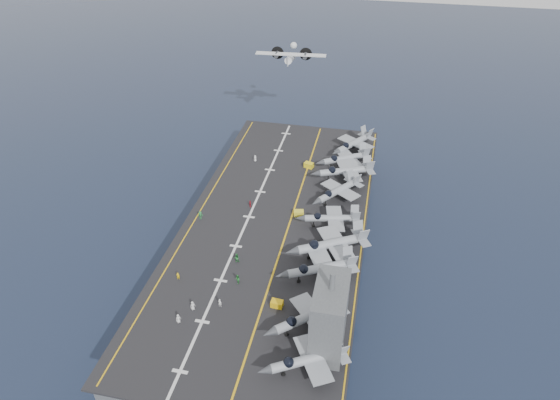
% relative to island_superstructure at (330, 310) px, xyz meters
% --- Properties ---
extents(ground, '(500.00, 500.00, 0.00)m').
position_rel_island_superstructure_xyz_m(ground, '(-15.00, 30.00, -17.90)').
color(ground, '#142135').
rests_on(ground, ground).
extents(hull, '(36.00, 90.00, 10.00)m').
position_rel_island_superstructure_xyz_m(hull, '(-15.00, 30.00, -12.90)').
color(hull, '#56595E').
rests_on(hull, ground).
extents(flight_deck, '(38.00, 92.00, 0.40)m').
position_rel_island_superstructure_xyz_m(flight_deck, '(-15.00, 30.00, -7.70)').
color(flight_deck, black).
rests_on(flight_deck, hull).
extents(foul_line, '(0.35, 90.00, 0.02)m').
position_rel_island_superstructure_xyz_m(foul_line, '(-12.00, 30.00, -7.48)').
color(foul_line, gold).
rests_on(foul_line, flight_deck).
extents(landing_centerline, '(0.50, 90.00, 0.02)m').
position_rel_island_superstructure_xyz_m(landing_centerline, '(-21.00, 30.00, -7.48)').
color(landing_centerline, silver).
rests_on(landing_centerline, flight_deck).
extents(deck_edge_port, '(0.25, 90.00, 0.02)m').
position_rel_island_superstructure_xyz_m(deck_edge_port, '(-32.00, 30.00, -7.48)').
color(deck_edge_port, gold).
rests_on(deck_edge_port, flight_deck).
extents(deck_edge_stbd, '(0.25, 90.00, 0.02)m').
position_rel_island_superstructure_xyz_m(deck_edge_stbd, '(3.50, 30.00, -7.48)').
color(deck_edge_stbd, gold).
rests_on(deck_edge_stbd, flight_deck).
extents(island_superstructure, '(5.00, 10.00, 15.00)m').
position_rel_island_superstructure_xyz_m(island_superstructure, '(0.00, 0.00, 0.00)').
color(island_superstructure, '#56595E').
rests_on(island_superstructure, flight_deck).
extents(fighter_jet_0, '(16.61, 14.85, 4.81)m').
position_rel_island_superstructure_xyz_m(fighter_jet_0, '(-2.23, -5.51, -5.09)').
color(fighter_jet_0, '#9FA5AE').
rests_on(fighter_jet_0, flight_deck).
extents(fighter_jet_1, '(17.61, 17.08, 5.13)m').
position_rel_island_superstructure_xyz_m(fighter_jet_1, '(-3.48, 2.73, -4.94)').
color(fighter_jet_1, '#97A2A8').
rests_on(fighter_jet_1, flight_deck).
extents(fighter_jet_2, '(17.98, 15.75, 5.23)m').
position_rel_island_superstructure_xyz_m(fighter_jet_2, '(-3.19, 14.46, -4.88)').
color(fighter_jet_2, gray).
rests_on(fighter_jet_2, flight_deck).
extents(fighter_jet_3, '(19.67, 17.56, 5.70)m').
position_rel_island_superstructure_xyz_m(fighter_jet_3, '(-2.18, 21.54, -4.65)').
color(fighter_jet_3, '#8E969D').
rests_on(fighter_jet_3, flight_deck).
extents(fighter_jet_4, '(14.94, 11.54, 4.64)m').
position_rel_island_superstructure_xyz_m(fighter_jet_4, '(-3.27, 30.36, -5.18)').
color(fighter_jet_4, gray).
rests_on(fighter_jet_4, flight_deck).
extents(fighter_jet_5, '(16.05, 17.02, 4.92)m').
position_rel_island_superstructure_xyz_m(fighter_jet_5, '(-3.16, 40.70, -5.04)').
color(fighter_jet_5, '#99A0A8').
rests_on(fighter_jet_5, flight_deck).
extents(fighter_jet_6, '(17.92, 15.15, 5.28)m').
position_rel_island_superstructure_xyz_m(fighter_jet_6, '(-2.32, 49.36, -4.86)').
color(fighter_jet_6, '#949BA3').
rests_on(fighter_jet_6, flight_deck).
extents(fighter_jet_7, '(17.06, 15.48, 4.93)m').
position_rel_island_superstructure_xyz_m(fighter_jet_7, '(-3.01, 55.68, -5.03)').
color(fighter_jet_7, '#9198A1').
rests_on(fighter_jet_7, flight_deck).
extents(fighter_jet_8, '(16.36, 17.65, 5.10)m').
position_rel_island_superstructure_xyz_m(fighter_jet_8, '(-1.75, 63.73, -4.95)').
color(fighter_jet_8, '#8E959B').
rests_on(fighter_jet_8, flight_deck).
extents(tow_cart_a, '(2.14, 1.48, 1.23)m').
position_rel_island_superstructure_xyz_m(tow_cart_a, '(-9.54, 6.01, -6.89)').
color(tow_cart_a, '#E6AF0D').
rests_on(tow_cart_a, flight_deck).
extents(tow_cart_b, '(2.32, 1.75, 1.25)m').
position_rel_island_superstructure_xyz_m(tow_cart_b, '(-10.60, 32.77, -6.87)').
color(tow_cart_b, yellow).
rests_on(tow_cart_b, flight_deck).
extents(tow_cart_c, '(2.53, 2.04, 1.32)m').
position_rel_island_superstructure_xyz_m(tow_cart_c, '(-11.77, 53.19, -6.84)').
color(tow_cart_c, yellow).
rests_on(tow_cart_c, flight_deck).
extents(crew_0, '(1.24, 1.23, 1.75)m').
position_rel_island_superstructure_xyz_m(crew_0, '(-24.78, -0.89, -6.63)').
color(crew_0, silver).
rests_on(crew_0, flight_deck).
extents(crew_1, '(1.10, 0.88, 1.61)m').
position_rel_island_superstructure_xyz_m(crew_1, '(-28.65, 8.72, -6.70)').
color(crew_1, yellow).
rests_on(crew_1, flight_deck).
extents(crew_2, '(1.34, 1.12, 1.91)m').
position_rel_island_superstructure_xyz_m(crew_2, '(-19.52, 15.63, -6.54)').
color(crew_2, '#248534').
rests_on(crew_2, flight_deck).
extents(crew_3, '(1.31, 1.10, 1.85)m').
position_rel_island_superstructure_xyz_m(crew_3, '(-30.93, 27.21, -6.57)').
color(crew_3, '#207D36').
rests_on(crew_3, flight_deck).
extents(crew_4, '(1.00, 1.14, 1.59)m').
position_rel_island_superstructure_xyz_m(crew_4, '(-21.70, 33.76, -6.71)').
color(crew_4, '#AC0D1C').
rests_on(crew_4, flight_deck).
extents(crew_5, '(1.18, 1.12, 1.64)m').
position_rel_island_superstructure_xyz_m(crew_5, '(-25.60, 53.39, -6.68)').
color(crew_5, white).
rests_on(crew_5, flight_deck).
extents(crew_6, '(1.13, 0.81, 1.77)m').
position_rel_island_superstructure_xyz_m(crew_6, '(-19.11, 3.89, -6.62)').
color(crew_6, silver).
rests_on(crew_6, flight_deck).
extents(crew_7, '(1.00, 1.27, 1.86)m').
position_rel_island_superstructure_xyz_m(crew_7, '(-17.75, 10.08, -6.57)').
color(crew_7, '#268C33').
rests_on(crew_7, flight_deck).
extents(transport_plane, '(21.11, 15.21, 4.76)m').
position_rel_island_superstructure_xyz_m(transport_plane, '(-22.81, 85.02, 8.81)').
color(transport_plane, silver).
extents(crew_8, '(1.24, 1.23, 1.75)m').
position_rel_island_superstructure_xyz_m(crew_8, '(-23.46, 2.33, -6.63)').
color(crew_8, silver).
rests_on(crew_8, flight_deck).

